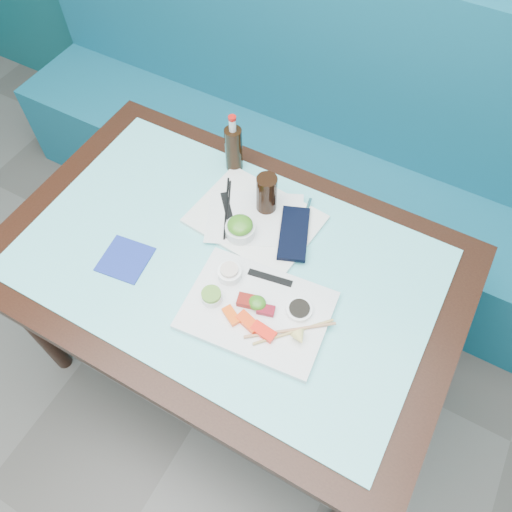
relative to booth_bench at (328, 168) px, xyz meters
The scene contains 34 objects.
booth_bench is the anchor object (origin of this frame).
dining_table 0.89m from the booth_bench, 90.00° to the right, with size 1.40×0.90×0.75m.
glass_top 0.92m from the booth_bench, 90.00° to the right, with size 1.22×0.76×0.01m, color #68CFD0.
sashimi_plate 1.04m from the booth_bench, 80.26° to the right, with size 0.39×0.28×0.02m, color silver.
salmon_left 1.09m from the booth_bench, 83.60° to the right, with size 0.06×0.03×0.01m, color #FF4F0A.
salmon_mid 1.09m from the booth_bench, 80.74° to the right, with size 0.07×0.03×0.02m, color #FD380A.
salmon_right 1.10m from the booth_bench, 78.02° to the right, with size 0.07×0.03×0.02m, color #FF1B0A.
tuna_left 1.04m from the booth_bench, 81.99° to the right, with size 0.06×0.04×0.02m, color maroon.
tuna_right 1.04m from the booth_bench, 78.73° to the right, with size 0.05×0.03×0.02m, color maroon.
seaweed_garnish 1.04m from the booth_bench, 80.45° to the right, with size 0.05×0.05×0.03m, color #36741A.
ramekin_wasabi 1.07m from the booth_bench, 87.82° to the right, with size 0.06×0.06×0.02m, color white.
wasabi_fill 1.07m from the booth_bench, 87.82° to the right, with size 0.06×0.06×0.01m, color #578C2D.
ramekin_ginger 0.98m from the booth_bench, 87.28° to the right, with size 0.07×0.07×0.03m, color white.
ginger_fill 0.99m from the booth_bench, 87.28° to the right, with size 0.05×0.05×0.01m, color beige.
soy_dish 1.02m from the booth_bench, 73.37° to the right, with size 0.07×0.07×0.01m, color white.
soy_fill 1.02m from the booth_bench, 73.37° to the right, with size 0.06×0.06×0.01m, color black.
lemon_wedge 1.11m from the booth_bench, 72.51° to the right, with size 0.04×0.04×0.03m, color #FFE478.
chopstick_sleeve 0.94m from the booth_bench, 80.06° to the right, with size 0.13×0.02×0.00m, color black.
wooden_chopstick_a 1.08m from the booth_bench, 74.17° to the right, with size 0.01×0.01×0.25m, color #B77C56.
wooden_chopstick_b 1.08m from the booth_bench, 73.62° to the right, with size 0.01×0.01×0.23m, color tan.
serving_tray 0.77m from the booth_bench, 89.85° to the right, with size 0.38×0.28×0.01m, color silver.
paper_placemat 0.78m from the booth_bench, 89.85° to the right, with size 0.30×0.21×0.00m, color silver.
seaweed_bowl 0.85m from the booth_bench, 90.63° to the right, with size 0.09×0.09×0.04m, color silver.
seaweed_salad 0.86m from the booth_bench, 90.63° to the right, with size 0.08×0.08×0.04m, color #38761B.
cola_glass 0.77m from the booth_bench, 88.90° to the right, with size 0.06×0.06×0.13m, color black.
navy_pouch 0.79m from the booth_bench, 78.40° to the right, with size 0.09×0.20×0.02m, color black.
fork 0.70m from the booth_bench, 76.89° to the right, with size 0.01×0.01×0.09m, color white.
black_chopstick_a 0.79m from the booth_bench, 98.18° to the right, with size 0.01×0.01×0.25m, color black.
black_chopstick_b 0.79m from the booth_bench, 97.51° to the right, with size 0.01×0.01×0.23m, color black.
tray_sleeve 0.79m from the booth_bench, 97.85° to the right, with size 0.02×0.13×0.00m, color black.
cola_bottle_body 0.70m from the booth_bench, 109.00° to the right, with size 0.06×0.06×0.16m, color black.
cola_bottle_neck 0.78m from the booth_bench, 109.00° to the right, with size 0.02×0.02×0.04m, color silver.
cola_bottle_cap 0.80m from the booth_bench, 109.00° to the right, with size 0.03×0.03×0.01m, color #B70F0B.
blue_napkin 1.09m from the booth_bench, 105.22° to the right, with size 0.14×0.14×0.01m, color navy.
Camera 1 is at (0.47, 0.79, 2.01)m, focal length 35.00 mm.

